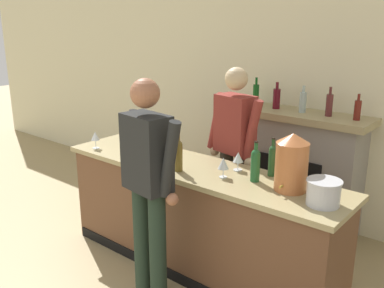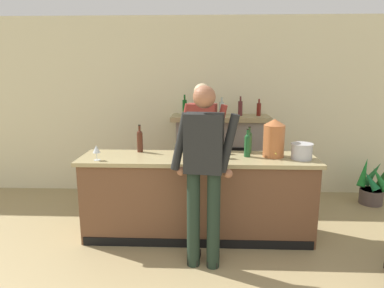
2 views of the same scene
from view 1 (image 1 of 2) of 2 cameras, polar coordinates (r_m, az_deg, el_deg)
wall_back_panel at (r=4.94m, az=11.48°, el=6.43°), size 12.00×0.07×2.75m
bar_counter at (r=3.86m, az=0.51°, el=-9.88°), size 2.70×0.65×0.97m
fireplace_stone at (r=4.72m, az=13.80°, el=-3.28°), size 1.47×0.52×1.59m
person_customer at (r=3.17m, az=-5.83°, el=-5.76°), size 0.65×0.34×1.81m
person_bartender at (r=4.05m, az=5.60°, el=-1.04°), size 0.65×0.36×1.78m
copper_dispenser at (r=3.20m, az=13.14°, el=-2.36°), size 0.24×0.28×0.44m
ice_bucket_steel at (r=3.06m, az=17.14°, el=-6.19°), size 0.24×0.24×0.18m
wine_bottle_port_short at (r=3.50m, az=10.68°, el=-1.99°), size 0.07×0.07×0.32m
wine_bottle_riesling_slim at (r=3.54m, az=-1.82°, el=-1.35°), size 0.07×0.07×0.33m
wine_bottle_rose_blush at (r=3.35m, az=8.45°, el=-2.60°), size 0.07×0.07×0.33m
wine_bottle_burgundy_dark at (r=4.24m, az=-5.04°, el=1.58°), size 0.07×0.07×0.33m
wine_glass_front_left at (r=4.28m, az=-12.77°, el=0.98°), size 0.08×0.08×0.17m
wine_glass_front_right at (r=3.59m, az=6.17°, el=-1.84°), size 0.09×0.09×0.16m
wine_glass_by_dispenser at (r=3.41m, az=4.20°, el=-2.63°), size 0.09×0.09×0.17m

